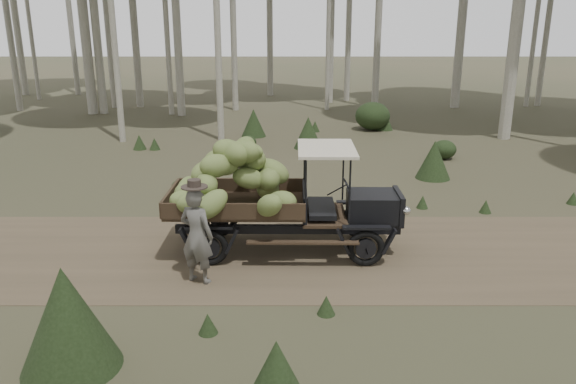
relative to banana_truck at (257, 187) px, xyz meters
name	(u,v)px	position (x,y,z in m)	size (l,w,h in m)	color
ground	(410,253)	(2.83, -0.12, -1.25)	(120.00, 120.00, 0.00)	#473D2B
dirt_track	(410,253)	(2.83, -0.12, -1.25)	(70.00, 4.00, 0.01)	brown
banana_truck	(257,187)	(0.00, 0.00, 0.00)	(4.35, 2.07, 2.20)	black
farmer	(197,235)	(-0.90, -1.28, -0.43)	(0.69, 0.59, 1.74)	#595651
undergrowth	(564,248)	(5.11, -1.16, -0.71)	(23.55, 22.88, 1.35)	#233319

